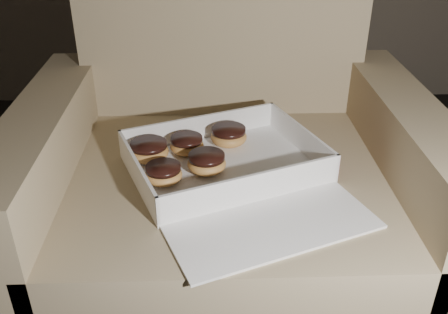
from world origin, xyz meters
TOP-DOWN VIEW (x-y plane):
  - armchair at (0.91, 1.04)m, footprint 0.82×0.69m
  - bakery_box at (0.92, 0.94)m, footprint 0.48×0.51m
  - donut_a at (0.91, 1.06)m, footprint 0.08×0.08m
  - donut_b at (0.87, 0.95)m, footprint 0.07×0.07m
  - donut_c at (0.83, 1.03)m, footprint 0.07×0.07m
  - donut_d at (0.75, 1.00)m, footprint 0.08×0.08m
  - donut_e at (0.79, 0.92)m, footprint 0.07×0.07m
  - crumb_a at (1.06, 0.92)m, footprint 0.01×0.01m
  - crumb_b at (1.00, 0.94)m, footprint 0.01×0.01m
  - crumb_c at (0.94, 0.91)m, footprint 0.01×0.01m
  - crumb_d at (0.85, 0.94)m, footprint 0.01×0.01m

SIDE VIEW (x-z plane):
  - armchair at x=0.91m, z-range -0.16..0.70m
  - crumb_a at x=1.06m, z-range 0.39..0.40m
  - crumb_b at x=1.00m, z-range 0.39..0.40m
  - crumb_c at x=0.94m, z-range 0.39..0.40m
  - crumb_d at x=0.85m, z-range 0.39..0.40m
  - bakery_box at x=0.92m, z-range 0.37..0.43m
  - donut_e at x=0.79m, z-range 0.39..0.43m
  - donut_c at x=0.83m, z-range 0.39..0.43m
  - donut_b at x=0.87m, z-range 0.39..0.43m
  - donut_a at x=0.91m, z-range 0.39..0.43m
  - donut_d at x=0.75m, z-range 0.39..0.43m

